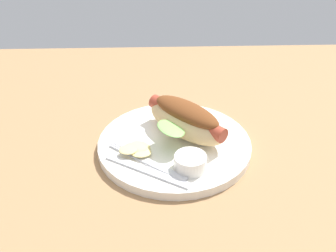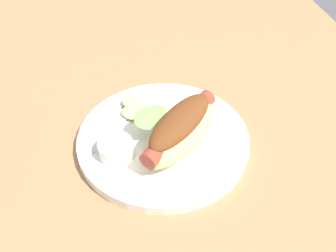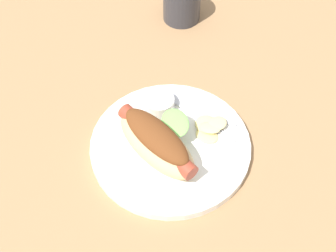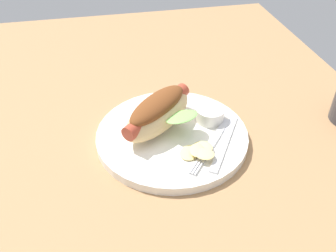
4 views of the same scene
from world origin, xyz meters
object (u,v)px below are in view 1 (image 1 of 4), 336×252
at_px(knife, 147,171).
at_px(chips_pile, 137,149).
at_px(plate, 174,145).
at_px(hot_dog, 184,121).
at_px(sauce_ramekin, 192,162).
at_px(fork, 148,162).

xyz_separation_m(knife, chips_pile, (-0.02, 0.05, 0.01)).
bearing_deg(plate, hot_dog, 43.01).
relative_size(sauce_ramekin, fork, 0.40).
xyz_separation_m(sauce_ramekin, knife, (-0.07, -0.01, -0.01)).
distance_m(knife, chips_pile, 0.06).
bearing_deg(fork, hot_dog, -90.70).
height_order(hot_dog, knife, hot_dog).
bearing_deg(chips_pile, sauce_ramekin, -27.62).
height_order(plate, sauce_ramekin, sauce_ramekin).
relative_size(sauce_ramekin, chips_pile, 0.73).
xyz_separation_m(hot_dog, knife, (-0.07, -0.10, -0.03)).
xyz_separation_m(sauce_ramekin, fork, (-0.07, 0.02, -0.01)).
distance_m(plate, sauce_ramekin, 0.08).
bearing_deg(chips_pile, fork, -57.45).
xyz_separation_m(sauce_ramekin, chips_pile, (-0.09, 0.05, -0.01)).
bearing_deg(plate, sauce_ramekin, -72.32).
distance_m(sauce_ramekin, fork, 0.07).
xyz_separation_m(plate, hot_dog, (0.02, 0.02, 0.04)).
xyz_separation_m(hot_dog, sauce_ramekin, (0.01, -0.09, -0.02)).
height_order(knife, chips_pile, chips_pile).
relative_size(hot_dog, chips_pile, 2.33).
bearing_deg(sauce_ramekin, plate, 107.68).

